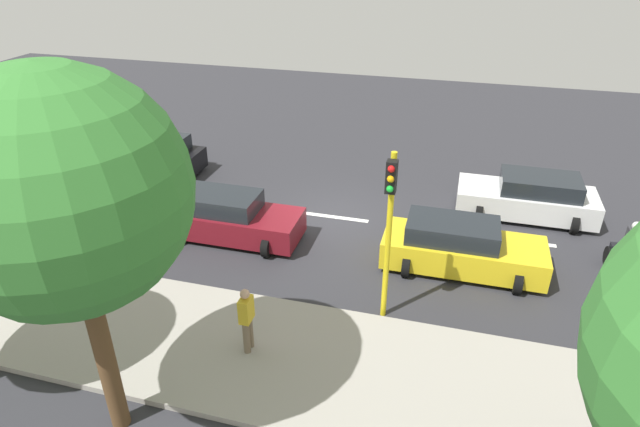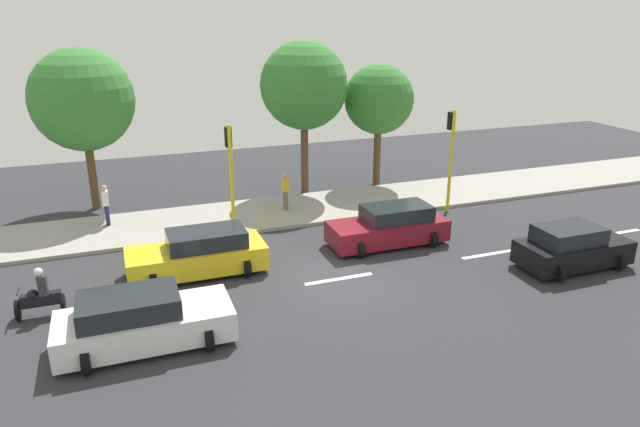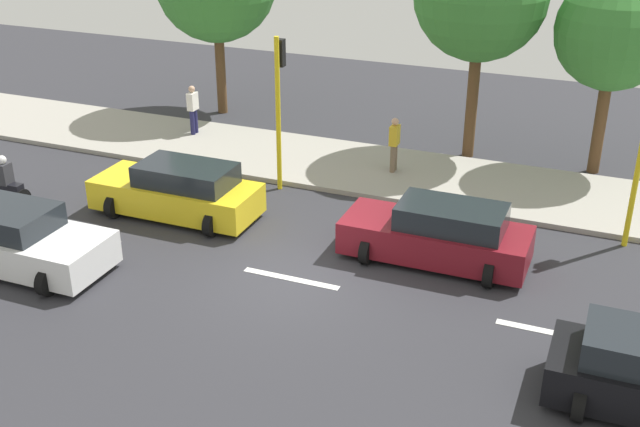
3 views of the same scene
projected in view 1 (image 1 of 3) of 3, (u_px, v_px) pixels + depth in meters
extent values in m
cube|color=#2D2D33|center=(334.00, 218.00, 18.36)|extent=(40.00, 60.00, 0.10)
cube|color=#9E998E|center=(262.00, 353.00, 12.36)|extent=(4.00, 60.00, 0.15)
cube|color=white|center=(42.00, 179.00, 21.14)|extent=(0.20, 2.40, 0.01)
cube|color=white|center=(178.00, 196.00, 19.74)|extent=(0.20, 2.40, 0.01)
cube|color=white|center=(334.00, 217.00, 18.34)|extent=(0.20, 2.40, 0.01)
cube|color=white|center=(516.00, 241.00, 16.94)|extent=(0.20, 2.40, 0.01)
cube|color=yellow|center=(463.00, 252.00, 15.32)|extent=(1.76, 4.58, 0.80)
cube|color=#1E2328|center=(453.00, 230.00, 15.08)|extent=(1.48, 2.56, 0.56)
cylinder|color=black|center=(515.00, 253.00, 15.73)|extent=(0.64, 0.22, 0.64)
cylinder|color=black|center=(518.00, 282.00, 14.43)|extent=(0.64, 0.22, 0.64)
cylinder|color=black|center=(413.00, 239.00, 16.44)|extent=(0.64, 0.22, 0.64)
cylinder|color=black|center=(406.00, 266.00, 15.13)|extent=(0.64, 0.22, 0.64)
cube|color=white|center=(525.00, 201.00, 18.20)|extent=(1.87, 4.55, 0.80)
cube|color=#1E2328|center=(540.00, 184.00, 17.79)|extent=(1.57, 2.55, 0.56)
cylinder|color=black|center=(479.00, 213.00, 17.96)|extent=(0.64, 0.22, 0.64)
cylinder|color=black|center=(479.00, 192.00, 19.36)|extent=(0.64, 0.22, 0.64)
cylinder|color=black|center=(574.00, 224.00, 17.26)|extent=(0.64, 0.22, 0.64)
cylinder|color=black|center=(567.00, 202.00, 18.66)|extent=(0.64, 0.22, 0.64)
cube|color=maroon|center=(231.00, 222.00, 16.90)|extent=(1.73, 4.50, 0.80)
cube|color=#1E2328|center=(219.00, 201.00, 16.66)|extent=(1.45, 2.52, 0.56)
cylinder|color=black|center=(283.00, 223.00, 17.31)|extent=(0.64, 0.22, 0.64)
cylinder|color=black|center=(267.00, 247.00, 16.03)|extent=(0.64, 0.22, 0.64)
cylinder|color=black|center=(200.00, 212.00, 18.00)|extent=(0.64, 0.22, 0.64)
cylinder|color=black|center=(178.00, 234.00, 16.72)|extent=(0.64, 0.22, 0.64)
cube|color=black|center=(154.00, 159.00, 21.51)|extent=(1.73, 3.88, 0.80)
cube|color=#1E2328|center=(159.00, 144.00, 21.12)|extent=(1.45, 2.17, 0.56)
cylinder|color=black|center=(117.00, 168.00, 21.29)|extent=(0.64, 0.22, 0.64)
cylinder|color=black|center=(138.00, 154.00, 22.57)|extent=(0.64, 0.22, 0.64)
cylinder|color=black|center=(174.00, 175.00, 20.69)|extent=(0.64, 0.22, 0.64)
cylinder|color=black|center=(192.00, 161.00, 21.97)|extent=(0.64, 0.22, 0.64)
cylinder|color=black|center=(608.00, 256.00, 15.60)|extent=(0.60, 0.10, 0.60)
cube|color=black|center=(630.00, 252.00, 15.36)|extent=(0.28, 1.10, 0.36)
sphere|color=black|center=(640.00, 248.00, 15.22)|extent=(0.32, 0.32, 0.32)
cube|color=#333338|center=(631.00, 238.00, 15.17)|extent=(0.36, 0.24, 0.60)
sphere|color=silver|center=(637.00, 226.00, 14.96)|extent=(0.26, 0.26, 0.26)
cylinder|color=#72604C|center=(250.00, 332.00, 12.29)|extent=(0.16, 0.16, 0.85)
cylinder|color=#72604C|center=(246.00, 337.00, 12.12)|extent=(0.16, 0.16, 0.85)
cube|color=gold|center=(246.00, 309.00, 11.86)|extent=(0.40, 0.24, 0.60)
sphere|color=tan|center=(245.00, 294.00, 11.65)|extent=(0.22, 0.22, 0.22)
cylinder|color=#1E1E4C|center=(602.00, 426.00, 9.97)|extent=(0.16, 0.16, 0.85)
cube|color=silver|center=(614.00, 402.00, 9.54)|extent=(0.40, 0.24, 0.60)
sphere|color=tan|center=(620.00, 385.00, 9.33)|extent=(0.22, 0.22, 0.22)
cylinder|color=yellow|center=(48.00, 193.00, 14.91)|extent=(0.14, 0.14, 4.50)
cube|color=black|center=(26.00, 137.00, 13.89)|extent=(0.24, 0.24, 0.76)
sphere|color=red|center=(20.00, 129.00, 13.67)|extent=(0.16, 0.16, 0.16)
sphere|color=#F2A50C|center=(22.00, 138.00, 13.79)|extent=(0.16, 0.16, 0.16)
sphere|color=green|center=(25.00, 147.00, 13.90)|extent=(0.16, 0.16, 0.16)
cylinder|color=yellow|center=(388.00, 240.00, 12.66)|extent=(0.14, 0.14, 4.50)
cube|color=black|center=(391.00, 177.00, 11.64)|extent=(0.24, 0.24, 0.76)
sphere|color=red|center=(391.00, 169.00, 11.43)|extent=(0.16, 0.16, 0.16)
sphere|color=#F2A50C|center=(391.00, 179.00, 11.54)|extent=(0.16, 0.16, 0.16)
sphere|color=green|center=(390.00, 189.00, 11.66)|extent=(0.16, 0.16, 0.16)
cylinder|color=brown|center=(104.00, 352.00, 9.84)|extent=(0.36, 0.36, 3.76)
sphere|color=#387F33|center=(63.00, 192.00, 8.27)|extent=(4.07, 4.07, 4.07)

